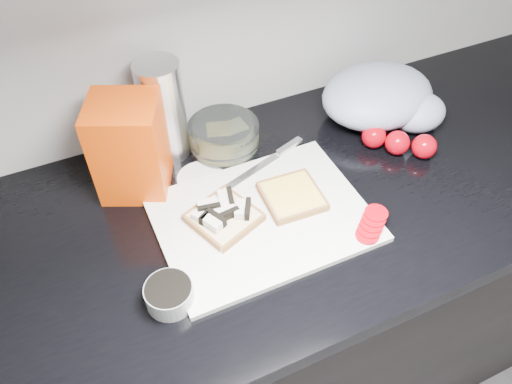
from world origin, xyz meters
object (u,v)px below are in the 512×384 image
(glass_bowl, at_px, (224,137))
(bread_bag, at_px, (130,148))
(steel_canister, at_px, (163,111))
(cutting_board, at_px, (262,218))

(glass_bowl, xyz_separation_m, bread_bag, (-0.21, -0.03, 0.07))
(bread_bag, xyz_separation_m, steel_canister, (0.09, 0.07, 0.01))
(cutting_board, distance_m, bread_bag, 0.29)
(glass_bowl, xyz_separation_m, steel_canister, (-0.11, 0.04, 0.08))
(cutting_board, bearing_deg, steel_canister, 110.85)
(steel_canister, bearing_deg, glass_bowl, -19.68)
(glass_bowl, bearing_deg, bread_bag, -170.76)
(bread_bag, distance_m, steel_canister, 0.12)
(glass_bowl, relative_size, bread_bag, 0.75)
(cutting_board, xyz_separation_m, bread_bag, (-0.19, 0.19, 0.10))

